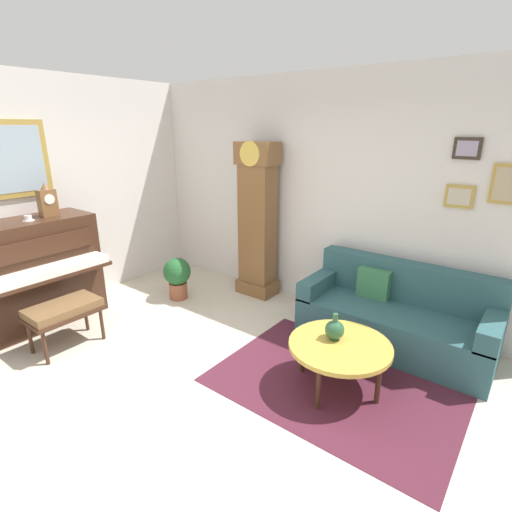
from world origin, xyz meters
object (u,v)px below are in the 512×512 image
(grandfather_clock, at_px, (257,225))
(mantel_clock, at_px, (47,201))
(piano_bench, at_px, (64,311))
(potted_plant, at_px, (177,276))
(teacup, at_px, (28,219))
(green_jug, at_px, (335,330))
(coffee_table, at_px, (340,347))
(couch, at_px, (396,316))
(piano, at_px, (30,274))

(grandfather_clock, bearing_deg, mantel_clock, -127.45)
(piano_bench, relative_size, potted_plant, 1.25)
(teacup, bearing_deg, green_jug, 18.18)
(piano_bench, bearing_deg, coffee_table, 23.39)
(couch, distance_m, coffee_table, 1.04)
(piano, relative_size, teacup, 12.41)
(piano_bench, xyz_separation_m, mantel_clock, (-0.75, 0.36, 0.99))
(piano_bench, xyz_separation_m, green_jug, (2.46, 1.14, 0.11))
(green_jug, height_order, potted_plant, green_jug)
(couch, bearing_deg, mantel_clock, -152.79)
(grandfather_clock, relative_size, coffee_table, 2.31)
(piano, height_order, potted_plant, piano)
(coffee_table, xyz_separation_m, teacup, (-3.24, -0.99, 0.85))
(green_jug, bearing_deg, potted_plant, 171.36)
(coffee_table, height_order, teacup, teacup)
(coffee_table, height_order, green_jug, green_jug)
(couch, height_order, mantel_clock, mantel_clock)
(coffee_table, xyz_separation_m, green_jug, (-0.08, 0.04, 0.12))
(potted_plant, bearing_deg, mantel_clock, -123.19)
(couch, relative_size, coffee_table, 2.16)
(piano_bench, relative_size, coffee_table, 0.80)
(green_jug, bearing_deg, grandfather_clock, 146.08)
(couch, bearing_deg, green_jug, -102.78)
(green_jug, bearing_deg, couch, 77.22)
(piano, bearing_deg, piano_bench, -2.95)
(couch, bearing_deg, teacup, -149.12)
(mantel_clock, bearing_deg, teacup, -77.52)
(piano_bench, height_order, green_jug, green_jug)
(green_jug, bearing_deg, piano, -161.05)
(potted_plant, bearing_deg, green_jug, -8.64)
(potted_plant, bearing_deg, piano, -117.17)
(piano_bench, distance_m, green_jug, 2.72)
(piano_bench, relative_size, couch, 0.37)
(grandfather_clock, height_order, green_jug, grandfather_clock)
(piano_bench, bearing_deg, potted_plant, 89.84)
(green_jug, bearing_deg, teacup, -161.82)
(piano, bearing_deg, coffee_table, 17.84)
(mantel_clock, distance_m, teacup, 0.30)
(piano, height_order, green_jug, piano)
(grandfather_clock, height_order, couch, grandfather_clock)
(piano, bearing_deg, green_jug, 18.95)
(couch, height_order, coffee_table, couch)
(couch, bearing_deg, piano, -148.73)
(teacup, relative_size, potted_plant, 0.21)
(couch, relative_size, mantel_clock, 5.00)
(teacup, xyz_separation_m, potted_plant, (0.70, 1.41, -0.93))
(piano, relative_size, coffee_table, 1.64)
(green_jug, bearing_deg, mantel_clock, -166.32)
(piano_bench, distance_m, potted_plant, 1.52)
(grandfather_clock, xyz_separation_m, potted_plant, (-0.73, -0.79, -0.64))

